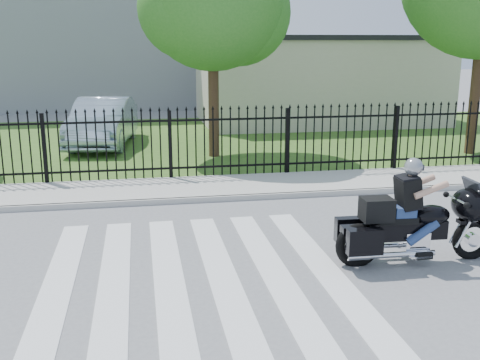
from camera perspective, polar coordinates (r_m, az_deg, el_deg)
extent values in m
plane|color=slate|center=(8.59, -4.54, -9.73)|extent=(120.00, 120.00, 0.00)
cube|color=#ADAAA3|center=(13.30, -6.74, -0.94)|extent=(40.00, 2.00, 0.12)
cube|color=#ADAAA3|center=(12.34, -6.44, -2.11)|extent=(40.00, 0.12, 0.12)
cube|color=#31551D|center=(20.15, -8.03, 3.92)|extent=(40.00, 12.00, 0.02)
cube|color=black|center=(14.20, -7.03, 1.20)|extent=(26.00, 0.04, 0.05)
cube|color=black|center=(13.99, -7.18, 6.00)|extent=(26.00, 0.04, 0.05)
cylinder|color=#382316|center=(17.05, -2.71, 9.27)|extent=(0.32, 0.32, 4.16)
cylinder|color=#382316|center=(18.89, 22.92, 9.64)|extent=(0.32, 0.32, 4.80)
cube|color=beige|center=(25.13, 7.82, 9.87)|extent=(10.00, 6.00, 3.50)
cube|color=black|center=(25.07, 7.96, 14.09)|extent=(10.20, 6.20, 0.20)
torus|color=black|center=(9.86, 22.52, -5.60)|extent=(0.69, 0.15, 0.68)
torus|color=black|center=(9.05, 11.86, -6.52)|extent=(0.73, 0.17, 0.72)
cube|color=black|center=(9.27, 16.55, -4.89)|extent=(1.29, 0.28, 0.30)
ellipsoid|color=black|center=(9.38, 18.85, -3.40)|extent=(0.63, 0.42, 0.33)
cube|color=black|center=(9.14, 15.50, -3.85)|extent=(0.65, 0.34, 0.10)
cube|color=silver|center=(9.39, 17.31, -5.80)|extent=(0.41, 0.31, 0.30)
ellipsoid|color=black|center=(9.64, 22.33, -2.37)|extent=(0.56, 0.73, 0.53)
cube|color=black|center=(8.97, 13.71, -2.89)|extent=(0.49, 0.39, 0.36)
cube|color=navy|center=(9.15, 16.23, -3.10)|extent=(0.35, 0.31, 0.18)
sphere|color=#919498|center=(9.03, 17.22, 1.28)|extent=(0.29, 0.29, 0.29)
imported|color=#9FB2C8|center=(19.52, -13.76, 5.75)|extent=(2.32, 5.04, 1.60)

